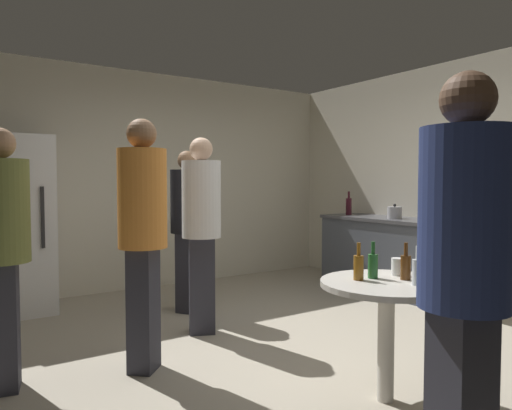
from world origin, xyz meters
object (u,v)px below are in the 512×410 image
Objects in this scene: kettle at (395,213)px; person_in_orange_shirt at (143,224)px; person_in_olive_shirt at (2,238)px; person_in_navy_shirt at (464,265)px; foreground_table at (387,299)px; beer_bottle_brown at (406,266)px; plastic_cup_white at (398,267)px; refrigerator at (14,225)px; beer_bottle_on_counter at (437,214)px; beer_bottle_green at (373,265)px; wine_bottle_on_counter at (349,206)px; person_in_black_shirt at (187,218)px; beer_bottle_clear at (417,271)px; beer_bottle_amber at (359,266)px; person_in_white_shirt at (201,219)px.

person_in_orange_shirt is (-3.31, -0.55, 0.07)m from kettle.
person_in_olive_shirt is at bearing -148.93° from person_in_orange_shirt.
person_in_olive_shirt is at bearing 34.13° from person_in_navy_shirt.
foreground_table is at bearing -141.04° from kettle.
beer_bottle_brown reaches higher than plastic_cup_white.
refrigerator is 1.07× the size of person_in_olive_shirt.
beer_bottle_on_counter is 2.60m from beer_bottle_brown.
refrigerator is 7.83× the size of beer_bottle_green.
foreground_table is 3.48× the size of beer_bottle_brown.
refrigerator is 3.78m from plastic_cup_white.
wine_bottle_on_counter is 0.19× the size of person_in_black_shirt.
kettle is 0.15× the size of person_in_olive_shirt.
refrigerator reaches higher than wine_bottle_on_counter.
refrigerator reaches higher than person_in_navy_shirt.
beer_bottle_green is 0.29m from beer_bottle_clear.
beer_bottle_brown is (-2.11, -2.60, -0.20)m from wine_bottle_on_counter.
person_in_orange_shirt is at bearing -170.55° from kettle.
foreground_table is (-2.25, -1.82, -0.34)m from kettle.
foreground_table is at bearing 167.06° from beer_bottle_brown.
person_in_olive_shirt is at bearing 178.05° from beer_bottle_on_counter.
beer_bottle_amber and beer_bottle_green have the same top height.
person_in_navy_shirt reaches higher than kettle.
person_in_orange_shirt reaches higher than person_in_black_shirt.
beer_bottle_clear is at bearing -59.02° from beer_bottle_amber.
person_in_navy_shirt is (-2.95, -2.20, 0.04)m from beer_bottle_on_counter.
person_in_navy_shirt is 2.69m from person_in_white_shirt.
person_in_black_shirt is at bearing -3.14° from person_in_navy_shirt.
beer_bottle_clear is 0.14× the size of person_in_olive_shirt.
foreground_table is 0.48× the size of person_in_olive_shirt.
person_in_black_shirt reaches higher than foreground_table.
refrigerator is 7.83× the size of beer_bottle_amber.
person_in_white_shirt is at bearing -50.77° from person_in_black_shirt.
plastic_cup_white is at bearing 23.79° from foreground_table.
person_in_orange_shirt is (0.55, -2.13, 0.14)m from refrigerator.
person_in_olive_shirt is (-1.80, 1.33, 0.16)m from beer_bottle_amber.
person_in_black_shirt is (-0.12, 2.38, 0.15)m from beer_bottle_green.
beer_bottle_clear is (-0.07, -0.14, 0.00)m from beer_bottle_brown.
person_in_orange_shirt is at bearing 129.37° from beer_bottle_amber.
beer_bottle_brown is 0.16m from beer_bottle_clear.
foreground_table is (-2.24, -2.57, -0.39)m from wine_bottle_on_counter.
person_in_black_shirt is (-0.19, 2.67, 0.15)m from beer_bottle_clear.
person_in_olive_shirt is at bearing -94.59° from person_in_black_shirt.
person_in_white_shirt is at bearing 101.07° from beer_bottle_green.
kettle is 1.06× the size of beer_bottle_amber.
wine_bottle_on_counter is 1.35× the size of beer_bottle_brown.
foreground_table is at bearing -131.12° from wine_bottle_on_counter.
person_in_white_shirt is (1.59, 0.33, 0.03)m from person_in_olive_shirt.
person_in_white_shirt is (-0.53, 1.70, 0.22)m from plastic_cup_white.
person_in_navy_shirt is (1.00, -4.29, 0.13)m from refrigerator.
plastic_cup_white is at bearing -139.77° from kettle.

